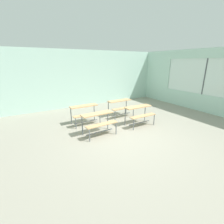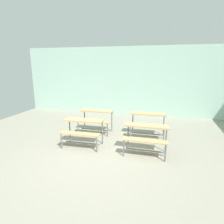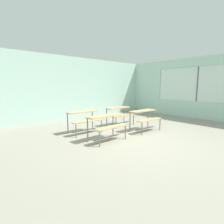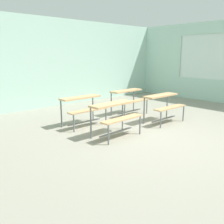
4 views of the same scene
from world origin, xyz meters
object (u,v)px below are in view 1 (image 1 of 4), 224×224
Objects in this scene: desk_bench_r0c0 at (99,119)px; desk_bench_r1c0 at (85,110)px; desk_bench_r0c1 at (140,111)px; desk_bench_r1c1 at (121,104)px.

desk_bench_r1c0 is at bearing 89.65° from desk_bench_r0c0.
desk_bench_r0c1 and desk_bench_r1c1 have the same top height.
desk_bench_r0c1 is at bearing -33.81° from desk_bench_r1c0.
desk_bench_r0c0 is at bearing -88.21° from desk_bench_r1c0.
desk_bench_r1c1 is at bearing 33.43° from desk_bench_r0c0.
desk_bench_r1c0 is (-1.77, 1.19, 0.00)m from desk_bench_r0c1.
desk_bench_r1c1 is at bearing 93.44° from desk_bench_r0c1.
desk_bench_r0c1 is at bearing -3.17° from desk_bench_r0c0.
desk_bench_r0c1 is at bearing -88.72° from desk_bench_r1c1.
desk_bench_r0c1 is 1.01× the size of desk_bench_r1c0.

